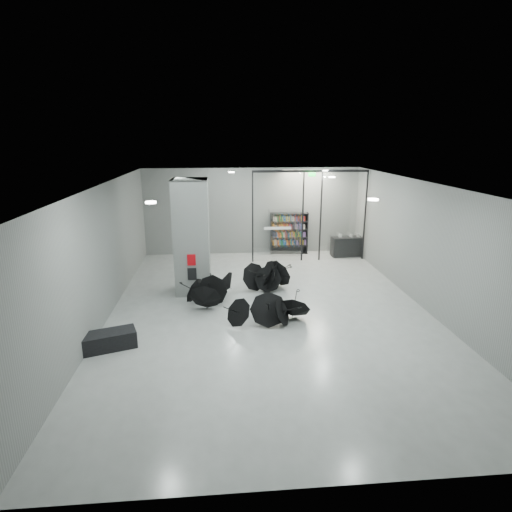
{
  "coord_description": "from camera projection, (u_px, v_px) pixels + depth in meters",
  "views": [
    {
      "loc": [
        -1.49,
        -12.22,
        5.34
      ],
      "look_at": [
        -0.3,
        1.5,
        1.4
      ],
      "focal_mm": 29.22,
      "sensor_mm": 36.0,
      "label": 1
    }
  ],
  "objects": [
    {
      "name": "shop_counter",
      "position": [
        348.0,
        247.0,
        19.3
      ],
      "size": [
        1.54,
        0.68,
        0.91
      ],
      "primitive_type": "cube",
      "rotation": [
        0.0,
        0.0,
        0.05
      ],
      "color": "black",
      "rests_on": "ground"
    },
    {
      "name": "bookshelf",
      "position": [
        289.0,
        233.0,
        19.64
      ],
      "size": [
        1.79,
        0.5,
        1.94
      ],
      "primitive_type": null,
      "rotation": [
        0.0,
        0.0,
        -0.09
      ],
      "color": "black",
      "rests_on": "ground"
    },
    {
      "name": "bench",
      "position": [
        108.0,
        340.0,
        10.87
      ],
      "size": [
        1.54,
        1.04,
        0.46
      ],
      "primitive_type": "cube",
      "rotation": [
        0.0,
        0.0,
        0.33
      ],
      "color": "black",
      "rests_on": "ground"
    },
    {
      "name": "glass_partition",
      "position": [
        309.0,
        212.0,
        18.17
      ],
      "size": [
        5.06,
        0.08,
        4.0
      ],
      "color": "silver",
      "rests_on": "ground"
    },
    {
      "name": "fire_cabinet",
      "position": [
        191.0,
        260.0,
        14.04
      ],
      "size": [
        0.28,
        0.04,
        0.38
      ],
      "primitive_type": "cube",
      "color": "#A50A07",
      "rests_on": "column"
    },
    {
      "name": "exit_sign",
      "position": [
        312.0,
        175.0,
        17.53
      ],
      "size": [
        0.3,
        0.06,
        0.15
      ],
      "primitive_type": "cube",
      "color": "#0CE533",
      "rests_on": "room"
    },
    {
      "name": "room",
      "position": [
        270.0,
        223.0,
        12.52
      ],
      "size": [
        14.0,
        14.02,
        4.01
      ],
      "color": "gray",
      "rests_on": "ground"
    },
    {
      "name": "umbrella_cluster",
      "position": [
        255.0,
        292.0,
        14.0
      ],
      "size": [
        4.14,
        4.42,
        1.32
      ],
      "color": "black",
      "rests_on": "ground"
    },
    {
      "name": "info_panel",
      "position": [
        192.0,
        274.0,
        14.18
      ],
      "size": [
        0.3,
        0.03,
        0.42
      ],
      "primitive_type": "cube",
      "color": "black",
      "rests_on": "column"
    },
    {
      "name": "column",
      "position": [
        192.0,
        237.0,
        14.46
      ],
      "size": [
        1.2,
        1.2,
        4.0
      ],
      "primitive_type": "cube",
      "color": "slate",
      "rests_on": "ground"
    }
  ]
}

